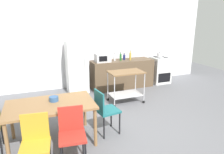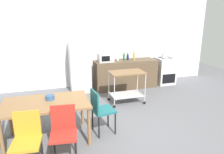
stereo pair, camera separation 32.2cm
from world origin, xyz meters
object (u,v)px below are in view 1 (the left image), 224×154
at_px(chair_red, 72,132).
at_px(bottle_vinegar, 130,56).
at_px(bottle_sparkling_water, 124,57).
at_px(fruit_bowl, 54,99).
at_px(kettle, 159,55).
at_px(chair_mustard, 35,141).
at_px(refrigerator, 77,67).
at_px(chair_teal, 105,109).
at_px(stove_oven, 160,70).
at_px(bottle_soy_sauce, 121,57).
at_px(dining_table, 51,108).
at_px(microwave, 103,58).
at_px(bottle_soda, 115,58).
at_px(kitchen_cart, 126,82).

distance_m(chair_red, bottle_vinegar, 3.94).
xyz_separation_m(bottle_sparkling_water, fruit_bowl, (-2.44, -2.39, -0.20)).
distance_m(chair_red, kettle, 4.67).
height_order(chair_mustard, kettle, kettle).
bearing_deg(refrigerator, bottle_vinegar, -5.20).
bearing_deg(refrigerator, chair_red, -102.87).
height_order(refrigerator, bottle_sparkling_water, refrigerator).
height_order(chair_teal, stove_oven, stove_oven).
height_order(bottle_soy_sauce, fruit_bowl, bottle_soy_sauce).
distance_m(dining_table, kettle, 4.46).
relative_size(chair_teal, microwave, 1.93).
bearing_deg(stove_oven, bottle_sparkling_water, 179.05).
bearing_deg(stove_oven, refrigerator, 178.40).
bearing_deg(stove_oven, bottle_soda, -178.57).
bearing_deg(bottle_sparkling_water, kettle, -5.56).
xyz_separation_m(chair_teal, bottle_soda, (1.18, 2.48, 0.48)).
bearing_deg(bottle_sparkling_water, stove_oven, -0.95).
distance_m(chair_teal, refrigerator, 2.61).
height_order(chair_red, fruit_bowl, chair_red).
height_order(kitchen_cart, bottle_soy_sauce, bottle_soy_sauce).
bearing_deg(dining_table, microwave, 53.95).
xyz_separation_m(chair_teal, chair_mustard, (-1.26, -0.68, 0.00)).
distance_m(stove_oven, microwave, 2.20).
bearing_deg(microwave, bottle_vinegar, -1.19).
bearing_deg(bottle_vinegar, kitchen_cart, -120.22).
height_order(bottle_soy_sauce, bottle_vinegar, bottle_vinegar).
bearing_deg(chair_red, kitchen_cart, 53.61).
bearing_deg(kitchen_cart, bottle_sparkling_water, 68.13).
bearing_deg(dining_table, kitchen_cart, 31.79).
height_order(dining_table, fruit_bowl, fruit_bowl).
height_order(chair_teal, refrigerator, refrigerator).
bearing_deg(kettle, bottle_vinegar, 178.68).
bearing_deg(kettle, bottle_soy_sauce, 177.67).
bearing_deg(chair_teal, chair_red, 121.30).
height_order(chair_teal, kitchen_cart, chair_teal).
bearing_deg(bottle_soda, chair_red, -121.75).
bearing_deg(chair_teal, chair_mustard, 109.92).
xyz_separation_m(dining_table, kettle, (3.76, 2.37, 0.33)).
distance_m(dining_table, chair_red, 0.72).
relative_size(microwave, fruit_bowl, 2.79).
bearing_deg(fruit_bowl, bottle_soda, 48.12).
bearing_deg(kettle, chair_mustard, -142.47).
xyz_separation_m(kitchen_cart, bottle_vinegar, (0.67, 1.15, 0.45)).
xyz_separation_m(bottle_soy_sauce, fruit_bowl, (-2.29, -2.32, -0.22)).
distance_m(stove_oven, bottle_vinegar, 1.33).
xyz_separation_m(bottle_sparkling_water, kettle, (1.25, -0.12, 0.01)).
distance_m(chair_mustard, fruit_bowl, 0.94).
relative_size(stove_oven, refrigerator, 0.59).
relative_size(dining_table, kitchen_cart, 1.65).
bearing_deg(dining_table, fruit_bowl, 54.83).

